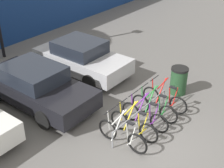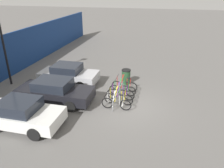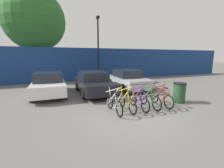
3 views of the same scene
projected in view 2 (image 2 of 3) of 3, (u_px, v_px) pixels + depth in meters
The scene contains 12 objects.
ground_plane at pixel (127, 105), 12.68m from camera, with size 120.00×120.00×0.00m, color #605E5B.
bike_rack at pixel (118, 92), 13.19m from camera, with size 2.98×0.04×0.57m.
bicycle_white at pixel (116, 103), 12.12m from camera, with size 0.68×1.71×1.05m.
bicycle_yellow at pixel (118, 98), 12.63m from camera, with size 0.68×1.71×1.05m.
bicycle_purple at pixel (121, 94), 13.18m from camera, with size 0.68×1.71×1.05m.
bicycle_green at pixel (122, 90), 13.69m from camera, with size 0.68×1.71×1.05m.
bicycle_red at pixel (124, 86), 14.28m from camera, with size 0.68×1.71×1.05m.
car_white at pixel (21, 114), 10.55m from camera, with size 1.91×3.92×1.40m.
car_black at pixel (55, 91), 12.82m from camera, with size 1.91×4.43×1.40m.
car_silver at pixel (68, 74), 15.25m from camera, with size 1.91×4.04×1.40m.
lamp_post at pixel (2, 38), 14.10m from camera, with size 0.24×0.44×5.87m.
trash_bin at pixel (126, 76), 15.34m from camera, with size 0.63×0.63×1.03m.
Camera 2 is at (-10.96, -1.72, 6.33)m, focal length 35.00 mm.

